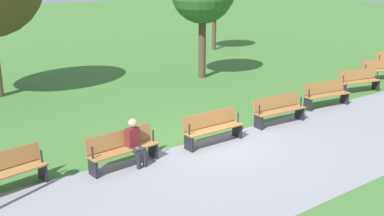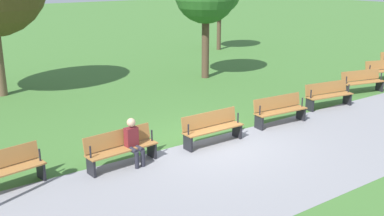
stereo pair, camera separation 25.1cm
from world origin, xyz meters
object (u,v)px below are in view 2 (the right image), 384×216
at_px(bench_5, 212,127).
at_px(bench_7, 1,170).
at_px(bench_3, 328,94).
at_px(bench_4, 280,110).
at_px(bench_6, 121,147).
at_px(bench_2, 362,81).
at_px(person_seated, 133,140).

distance_m(bench_5, bench_7, 5.57).
height_order(bench_3, bench_7, same).
xyz_separation_m(bench_4, bench_6, (5.57, 0.00, 0.00)).
height_order(bench_3, bench_4, same).
bearing_deg(bench_7, bench_4, 169.17).
height_order(bench_3, bench_5, same).
bearing_deg(bench_6, bench_2, 179.98).
relative_size(bench_4, bench_7, 0.99).
bearing_deg(bench_3, bench_6, 10.83).
height_order(bench_6, person_seated, person_seated).
xyz_separation_m(bench_3, bench_5, (5.56, 0.42, 0.00)).
xyz_separation_m(bench_4, person_seated, (5.28, 0.12, 0.16)).
relative_size(bench_2, bench_6, 1.01).
bearing_deg(bench_4, bench_7, 2.18).
distance_m(bench_5, person_seated, 2.50).
bearing_deg(bench_5, bench_6, -2.16).
distance_m(bench_2, bench_5, 8.35).
relative_size(bench_2, bench_3, 1.00).
bearing_deg(bench_3, bench_5, 12.99).
bearing_deg(bench_5, person_seated, 0.40).
relative_size(bench_5, bench_6, 0.98).
distance_m(bench_3, bench_6, 8.35).
height_order(bench_2, bench_3, same).
relative_size(bench_2, bench_4, 1.01).
relative_size(bench_3, bench_7, 1.00).
relative_size(bench_3, bench_6, 1.01).
bearing_deg(bench_2, bench_6, 17.32).
bearing_deg(bench_7, bench_6, 164.85).
xyz_separation_m(bench_2, bench_5, (8.29, 0.94, 0.00)).
xyz_separation_m(bench_3, person_seated, (8.05, 0.44, 0.16)).
relative_size(bench_6, bench_7, 0.99).
relative_size(bench_6, person_seated, 1.58).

